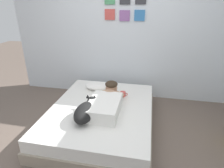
{
  "coord_description": "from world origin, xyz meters",
  "views": [
    {
      "loc": [
        0.48,
        -1.89,
        1.77
      ],
      "look_at": [
        -0.06,
        0.76,
        0.59
      ],
      "focal_mm": 30.46,
      "sensor_mm": 36.0,
      "label": 1
    }
  ],
  "objects_px": {
    "coffee_cup": "(123,94)",
    "cell_phone": "(107,103)",
    "person_lying": "(106,101)",
    "dog": "(86,111)",
    "bed": "(102,116)",
    "pillow": "(100,86)"
  },
  "relations": [
    {
      "from": "pillow",
      "to": "coffee_cup",
      "type": "xyz_separation_m",
      "value": [
        0.44,
        -0.2,
        -0.02
      ]
    },
    {
      "from": "pillow",
      "to": "dog",
      "type": "bearing_deg",
      "value": -86.65
    },
    {
      "from": "coffee_cup",
      "to": "person_lying",
      "type": "bearing_deg",
      "value": -113.66
    },
    {
      "from": "bed",
      "to": "person_lying",
      "type": "height_order",
      "value": "person_lying"
    },
    {
      "from": "bed",
      "to": "pillow",
      "type": "distance_m",
      "value": 0.66
    },
    {
      "from": "pillow",
      "to": "coffee_cup",
      "type": "height_order",
      "value": "pillow"
    },
    {
      "from": "person_lying",
      "to": "cell_phone",
      "type": "relative_size",
      "value": 6.57
    },
    {
      "from": "pillow",
      "to": "person_lying",
      "type": "relative_size",
      "value": 0.57
    },
    {
      "from": "person_lying",
      "to": "coffee_cup",
      "type": "bearing_deg",
      "value": 66.34
    },
    {
      "from": "pillow",
      "to": "cell_phone",
      "type": "distance_m",
      "value": 0.54
    },
    {
      "from": "coffee_cup",
      "to": "pillow",
      "type": "bearing_deg",
      "value": 156.14
    },
    {
      "from": "person_lying",
      "to": "cell_phone",
      "type": "height_order",
      "value": "person_lying"
    },
    {
      "from": "bed",
      "to": "pillow",
      "type": "relative_size",
      "value": 3.66
    },
    {
      "from": "coffee_cup",
      "to": "cell_phone",
      "type": "relative_size",
      "value": 0.89
    },
    {
      "from": "person_lying",
      "to": "cell_phone",
      "type": "xyz_separation_m",
      "value": [
        -0.03,
        0.13,
        -0.1
      ]
    },
    {
      "from": "pillow",
      "to": "coffee_cup",
      "type": "distance_m",
      "value": 0.48
    },
    {
      "from": "dog",
      "to": "coffee_cup",
      "type": "height_order",
      "value": "dog"
    },
    {
      "from": "coffee_cup",
      "to": "cell_phone",
      "type": "bearing_deg",
      "value": -126.31
    },
    {
      "from": "coffee_cup",
      "to": "dog",
      "type": "bearing_deg",
      "value": -118.28
    },
    {
      "from": "person_lying",
      "to": "dog",
      "type": "distance_m",
      "value": 0.37
    },
    {
      "from": "pillow",
      "to": "dog",
      "type": "relative_size",
      "value": 0.9
    },
    {
      "from": "coffee_cup",
      "to": "cell_phone",
      "type": "height_order",
      "value": "coffee_cup"
    }
  ]
}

